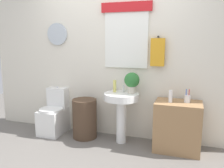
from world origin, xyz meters
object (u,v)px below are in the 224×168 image
at_px(laundry_hamper, 85,118).
at_px(lotion_bottle, 171,96).
at_px(toilet, 54,115).
at_px(soap_bottle, 115,86).
at_px(potted_plant, 132,81).
at_px(pedestal_sink, 121,106).
at_px(wooden_cabinet, 177,126).
at_px(toothbrush_cup, 187,99).

bearing_deg(laundry_hamper, lotion_bottle, -1.75).
bearing_deg(lotion_bottle, toilet, 177.78).
distance_m(soap_bottle, potted_plant, 0.28).
xyz_separation_m(pedestal_sink, wooden_cabinet, (0.81, 0.00, -0.23)).
bearing_deg(toothbrush_cup, potted_plant, 177.08).
bearing_deg(toothbrush_cup, soap_bottle, 178.36).
relative_size(laundry_hamper, wooden_cabinet, 0.89).
bearing_deg(soap_bottle, toothbrush_cup, -1.64).
bearing_deg(pedestal_sink, laundry_hamper, 180.00).
relative_size(toilet, pedestal_sink, 1.00).
distance_m(toilet, pedestal_sink, 1.21).
relative_size(wooden_cabinet, potted_plant, 2.27).
xyz_separation_m(toilet, lotion_bottle, (1.88, -0.07, 0.49)).
height_order(wooden_cabinet, potted_plant, potted_plant).
xyz_separation_m(laundry_hamper, toothbrush_cup, (1.53, 0.02, 0.44)).
bearing_deg(wooden_cabinet, toilet, 179.05).
relative_size(potted_plant, lotion_bottle, 1.83).
bearing_deg(soap_bottle, pedestal_sink, -22.62).
relative_size(pedestal_sink, soap_bottle, 4.23).
height_order(wooden_cabinet, lotion_bottle, lotion_bottle).
relative_size(wooden_cabinet, lotion_bottle, 4.15).
xyz_separation_m(potted_plant, lotion_bottle, (0.56, -0.10, -0.16)).
distance_m(potted_plant, toothbrush_cup, 0.81).
distance_m(pedestal_sink, lotion_bottle, 0.73).
bearing_deg(wooden_cabinet, lotion_bottle, -159.87).
bearing_deg(potted_plant, pedestal_sink, -156.80).
height_order(pedestal_sink, wooden_cabinet, pedestal_sink).
height_order(toilet, pedestal_sink, pedestal_sink).
relative_size(laundry_hamper, potted_plant, 2.02).
bearing_deg(pedestal_sink, toilet, 178.40).
bearing_deg(wooden_cabinet, soap_bottle, 176.93).
distance_m(potted_plant, lotion_bottle, 0.60).
distance_m(pedestal_sink, potted_plant, 0.40).
xyz_separation_m(wooden_cabinet, toothbrush_cup, (0.11, 0.02, 0.40)).
xyz_separation_m(toilet, potted_plant, (1.31, 0.03, 0.65)).
relative_size(pedestal_sink, potted_plant, 2.48).
relative_size(toilet, lotion_bottle, 4.53).
bearing_deg(lotion_bottle, pedestal_sink, 176.75).
bearing_deg(potted_plant, laundry_hamper, -175.38).
height_order(toilet, potted_plant, potted_plant).
relative_size(soap_bottle, potted_plant, 0.59).
bearing_deg(pedestal_sink, potted_plant, 23.20).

